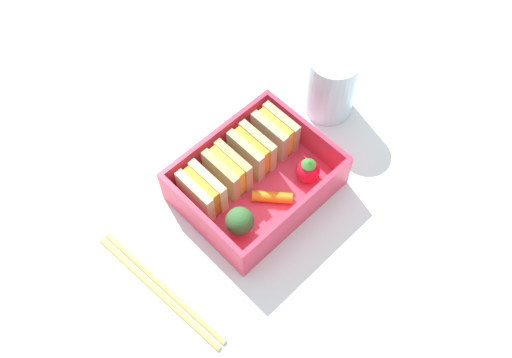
{
  "coord_description": "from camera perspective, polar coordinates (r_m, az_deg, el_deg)",
  "views": [
    {
      "loc": [
        -23.9,
        -24.63,
        61.63
      ],
      "look_at": [
        0.0,
        0.0,
        2.7
      ],
      "focal_mm": 40.0,
      "sensor_mm": 36.0,
      "label": 1
    }
  ],
  "objects": [
    {
      "name": "sandwich_center_right",
      "position": [
        0.71,
        1.92,
        4.73
      ],
      "size": [
        3.02,
        5.63,
        4.83
      ],
      "color": "tan",
      "rests_on": "bento_tray"
    },
    {
      "name": "drinking_glass",
      "position": [
        0.75,
        7.53,
        9.34
      ],
      "size": [
        6.44,
        6.44,
        9.47
      ],
      "primitive_type": "cylinder",
      "color": "silver",
      "rests_on": "ground_plane"
    },
    {
      "name": "sandwich_left",
      "position": [
        0.67,
        -5.42,
        -1.23
      ],
      "size": [
        3.02,
        5.63,
        4.83
      ],
      "color": "beige",
      "rests_on": "bento_tray"
    },
    {
      "name": "sandwich_center",
      "position": [
        0.69,
        -0.43,
        2.83
      ],
      "size": [
        3.02,
        5.63,
        4.83
      ],
      "color": "tan",
      "rests_on": "bento_tray"
    },
    {
      "name": "broccoli_floret",
      "position": [
        0.65,
        -1.64,
        -4.28
      ],
      "size": [
        3.32,
        3.32,
        4.17
      ],
      "color": "#91CF6A",
      "rests_on": "bento_tray"
    },
    {
      "name": "ground_plane",
      "position": [
        0.71,
        0.0,
        -1.49
      ],
      "size": [
        120.0,
        120.0,
        2.0
      ],
      "primitive_type": "cube",
      "color": "white"
    },
    {
      "name": "bento_tray",
      "position": [
        0.7,
        0.0,
        -0.86
      ],
      "size": [
        17.88,
        14.31,
        1.2
      ],
      "primitive_type": "cube",
      "color": "#E13350",
      "rests_on": "ground_plane"
    },
    {
      "name": "carrot_stick_far_left",
      "position": [
        0.68,
        1.5,
        -1.93
      ],
      "size": [
        4.16,
        4.49,
        1.31
      ],
      "primitive_type": "cylinder",
      "rotation": [
        1.57,
        0.0,
        0.72
      ],
      "color": "orange",
      "rests_on": "bento_tray"
    },
    {
      "name": "sandwich_center_left",
      "position": [
        0.68,
        -2.88,
        0.84
      ],
      "size": [
        3.02,
        5.63,
        4.83
      ],
      "color": "tan",
      "rests_on": "bento_tray"
    },
    {
      "name": "bento_rim",
      "position": [
        0.68,
        0.0,
        0.31
      ],
      "size": [
        17.88,
        14.31,
        4.44
      ],
      "color": "#E13350",
      "rests_on": "bento_tray"
    },
    {
      "name": "strawberry_far_left",
      "position": [
        0.69,
        5.2,
        0.87
      ],
      "size": [
        2.96,
        2.96,
        3.56
      ],
      "color": "red",
      "rests_on": "bento_tray"
    },
    {
      "name": "chopstick_pair",
      "position": [
        0.66,
        -9.57,
        -10.76
      ],
      "size": [
        2.98,
        19.16,
        0.7
      ],
      "color": "tan",
      "rests_on": "ground_plane"
    }
  ]
}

